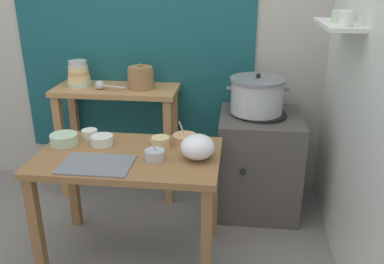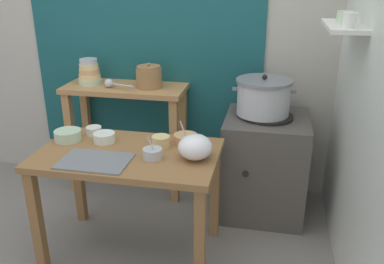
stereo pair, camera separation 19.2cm
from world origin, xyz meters
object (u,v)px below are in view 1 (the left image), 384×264
at_px(prep_bowl_3, 90,133).
at_px(prep_bowl_5, 64,139).
at_px(prep_table, 129,170).
at_px(back_shelf_table, 118,114).
at_px(prep_bowl_0, 161,142).
at_px(prep_bowl_1, 155,154).
at_px(prep_bowl_2, 185,138).
at_px(steamer_pot, 257,95).
at_px(ladle, 101,85).
at_px(plastic_bag, 198,147).
at_px(bowl_stack_enamel, 79,75).
at_px(prep_bowl_4, 102,140).
at_px(serving_tray, 97,164).
at_px(clay_pot, 141,78).
at_px(stove_block, 258,162).

distance_m(prep_bowl_3, prep_bowl_5, 0.18).
relative_size(prep_table, back_shelf_table, 1.15).
xyz_separation_m(prep_bowl_0, prep_bowl_1, (0.00, -0.18, -0.00)).
bearing_deg(prep_bowl_2, steamer_pot, 45.96).
bearing_deg(prep_bowl_5, ladle, 86.24).
height_order(back_shelf_table, plastic_bag, back_shelf_table).
relative_size(bowl_stack_enamel, prep_bowl_3, 1.95).
xyz_separation_m(prep_table, steamer_pot, (0.78, 0.70, 0.30)).
bearing_deg(prep_bowl_4, prep_bowl_5, -174.87).
height_order(ladle, prep_bowl_3, ladle).
bearing_deg(prep_bowl_3, serving_tray, -65.45).
height_order(prep_table, clay_pot, clay_pot).
height_order(prep_table, prep_bowl_3, prep_bowl_3).
xyz_separation_m(prep_table, ladle, (-0.40, 0.74, 0.33)).
relative_size(prep_bowl_1, prep_bowl_4, 1.04).
xyz_separation_m(prep_table, bowl_stack_enamel, (-0.60, 0.82, 0.38)).
bearing_deg(prep_table, stove_block, 39.81).
height_order(plastic_bag, prep_bowl_2, plastic_bag).
bearing_deg(bowl_stack_enamel, ladle, -22.26).
height_order(prep_bowl_4, prep_bowl_5, prep_bowl_5).
xyz_separation_m(stove_block, prep_bowl_0, (-0.64, -0.56, 0.37)).
xyz_separation_m(clay_pot, prep_bowl_0, (0.28, -0.69, -0.23)).
bearing_deg(bowl_stack_enamel, prep_bowl_0, -42.03).
distance_m(clay_pot, prep_bowl_3, 0.67).
xyz_separation_m(back_shelf_table, prep_bowl_5, (-0.13, -0.71, 0.08)).
bearing_deg(ladle, prep_bowl_0, -47.07).
bearing_deg(stove_block, prep_bowl_0, -139.15).
xyz_separation_m(serving_tray, prep_bowl_0, (0.31, 0.30, 0.03)).
bearing_deg(prep_bowl_1, prep_bowl_0, 90.14).
bearing_deg(plastic_bag, ladle, 137.34).
xyz_separation_m(steamer_pot, ladle, (-1.17, 0.04, 0.03)).
height_order(clay_pot, ladle, clay_pot).
relative_size(back_shelf_table, ladle, 3.81).
distance_m(prep_table, prep_bowl_5, 0.47).
xyz_separation_m(steamer_pot, prep_bowl_2, (-0.46, -0.48, -0.16)).
height_order(prep_bowl_2, prep_bowl_3, prep_bowl_2).
relative_size(prep_table, steamer_pot, 2.46).
xyz_separation_m(serving_tray, prep_bowl_1, (0.31, 0.11, 0.03)).
height_order(serving_tray, prep_bowl_4, prep_bowl_4).
relative_size(clay_pot, ladle, 0.79).
relative_size(prep_table, clay_pot, 5.56).
height_order(bowl_stack_enamel, prep_bowl_1, bowl_stack_enamel).
relative_size(steamer_pot, prep_bowl_3, 4.34).
relative_size(stove_block, prep_bowl_2, 5.05).
xyz_separation_m(clay_pot, bowl_stack_enamel, (-0.50, 0.01, 0.01)).
distance_m(steamer_pot, bowl_stack_enamel, 1.38).
bearing_deg(prep_bowl_2, prep_bowl_0, -145.31).
xyz_separation_m(stove_block, prep_bowl_2, (-0.50, -0.46, 0.36)).
bearing_deg(prep_bowl_1, prep_table, 161.32).
xyz_separation_m(prep_bowl_1, prep_bowl_2, (0.14, 0.28, -0.01)).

